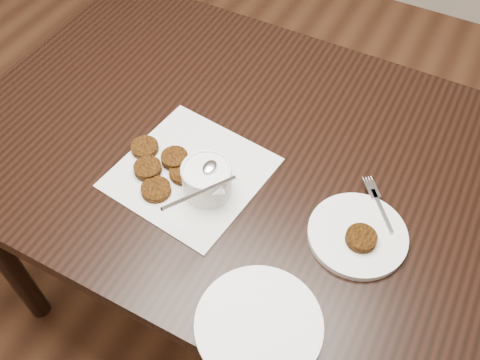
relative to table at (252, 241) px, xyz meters
The scene contains 7 objects.
floor 0.40m from the table, 121.79° to the right, with size 4.00×4.00×0.00m, color brown.
table is the anchor object (origin of this frame).
napkin 0.41m from the table, 129.11° to the right, with size 0.29×0.29×0.00m, color white.
sauce_ramekin 0.47m from the table, 105.73° to the right, with size 0.13×0.13×0.14m, color white, non-canonical shape.
patty_cluster 0.44m from the table, 137.43° to the right, with size 0.20×0.20×0.02m, color #64340D, non-canonical shape.
plate_with_patty 0.48m from the table, 20.36° to the right, with size 0.19×0.19×0.03m, color white, non-canonical shape.
plate_empty 0.55m from the table, 62.34° to the right, with size 0.22×0.22×0.02m, color silver.
Camera 1 is at (0.39, -0.56, 1.62)m, focal length 39.14 mm.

